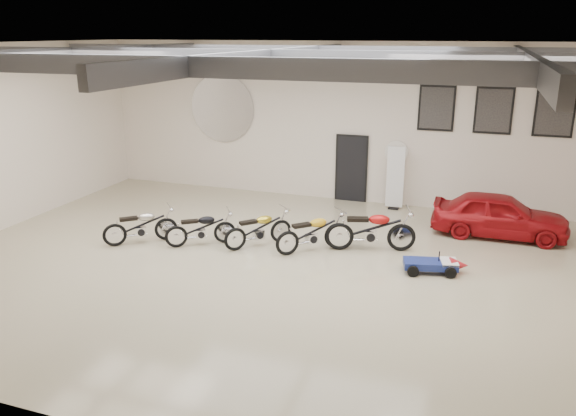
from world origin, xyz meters
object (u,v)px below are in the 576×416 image
(banner_stand, at_px, (395,179))
(vintage_car, at_px, (499,215))
(motorcycle_red, at_px, (371,229))
(go_kart, at_px, (436,262))
(motorcycle_black, at_px, (201,228))
(motorcycle_silver, at_px, (140,225))
(motorcycle_yellow, at_px, (312,232))
(motorcycle_gold, at_px, (258,228))

(banner_stand, relative_size, vintage_car, 0.55)
(motorcycle_red, distance_m, vintage_car, 3.73)
(go_kart, bearing_deg, vintage_car, 52.25)
(banner_stand, xyz_separation_m, go_kart, (1.68, -4.53, -0.70))
(motorcycle_black, xyz_separation_m, vintage_car, (7.22, 3.24, 0.13))
(motorcycle_silver, bearing_deg, motorcycle_black, -26.19)
(banner_stand, height_order, motorcycle_yellow, banner_stand)
(motorcycle_silver, relative_size, vintage_car, 0.53)
(motorcycle_silver, xyz_separation_m, vintage_car, (8.76, 3.62, 0.11))
(banner_stand, bearing_deg, go_kart, -70.37)
(motorcycle_gold, xyz_separation_m, motorcycle_yellow, (1.38, 0.13, 0.02))
(motorcycle_gold, relative_size, go_kart, 1.25)
(motorcycle_silver, distance_m, motorcycle_red, 5.90)
(banner_stand, distance_m, motorcycle_silver, 7.70)
(motorcycle_black, relative_size, vintage_car, 0.51)
(go_kart, bearing_deg, banner_stand, 96.59)
(motorcycle_silver, bearing_deg, motorcycle_gold, -24.91)
(motorcycle_black, relative_size, motorcycle_red, 0.81)
(motorcycle_gold, distance_m, motorcycle_red, 2.83)
(vintage_car, bearing_deg, motorcycle_yellow, 120.63)
(motorcycle_black, xyz_separation_m, motorcycle_red, (4.18, 1.07, 0.11))
(motorcycle_black, bearing_deg, motorcycle_red, -20.35)
(motorcycle_black, bearing_deg, motorcycle_gold, -18.18)
(go_kart, bearing_deg, motorcycle_gold, 163.50)
(motorcycle_red, height_order, vintage_car, vintage_car)
(banner_stand, xyz_separation_m, motorcycle_black, (-4.19, -4.74, -0.51))
(motorcycle_black, xyz_separation_m, motorcycle_gold, (1.43, 0.42, 0.02))
(motorcycle_silver, height_order, motorcycle_gold, motorcycle_silver)
(motorcycle_yellow, bearing_deg, motorcycle_red, -23.94)
(motorcycle_gold, height_order, go_kart, motorcycle_gold)
(banner_stand, height_order, motorcycle_silver, banner_stand)
(motorcycle_black, bearing_deg, go_kart, -32.68)
(motorcycle_yellow, height_order, motorcycle_red, motorcycle_red)
(vintage_car, bearing_deg, go_kart, 155.30)
(motorcycle_silver, distance_m, motorcycle_gold, 3.07)
(motorcycle_yellow, xyz_separation_m, vintage_car, (4.41, 2.68, 0.09))
(motorcycle_gold, relative_size, vintage_car, 0.53)
(go_kart, bearing_deg, motorcycle_yellow, 159.77)
(motorcycle_black, distance_m, vintage_car, 7.92)
(banner_stand, distance_m, motorcycle_yellow, 4.43)
(motorcycle_black, relative_size, motorcycle_gold, 0.96)
(banner_stand, relative_size, motorcycle_red, 0.88)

